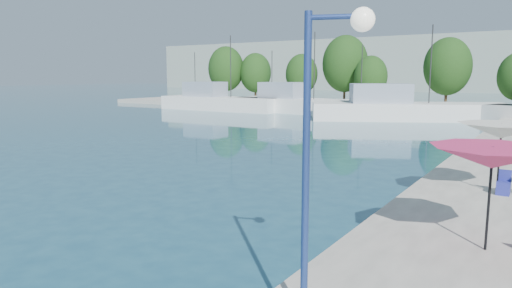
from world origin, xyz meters
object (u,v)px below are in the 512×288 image
Objects in this scene: trawler_01 at (218,102)px; umbrella_white at (501,131)px; trawler_03 at (404,110)px; trawler_02 at (298,104)px; umbrella_pink at (492,158)px; street_lamp at (327,112)px.

trawler_01 is 6.16× the size of umbrella_white.
trawler_03 is 7.09× the size of umbrella_white.
trawler_02 and trawler_03 have the same top height.
trawler_02 is 13.83m from trawler_03.
street_lamp reaches higher than umbrella_pink.
umbrella_white is (36.74, -31.44, 1.72)m from trawler_01.
street_lamp is (10.36, -42.06, 3.02)m from trawler_03.
umbrella_white is 0.56× the size of street_lamp.
street_lamp reaches higher than umbrella_white.
street_lamp is at bearing -97.70° from umbrella_white.
trawler_02 is 46.94m from umbrella_pink.
trawler_02 is 6.73× the size of umbrella_pink.
trawler_02 reaches higher than umbrella_white.
trawler_01 is 6.25× the size of umbrella_pink.
street_lamp is at bearing -55.12° from trawler_02.
umbrella_white is (-0.35, 5.86, -0.01)m from umbrella_pink.
umbrella_pink is (12.18, -37.05, 1.72)m from trawler_03.
trawler_02 is at bearing 98.48° from street_lamp.
trawler_01 is at bearing 134.84° from umbrella_pink.
trawler_03 reaches higher than street_lamp.
trawler_03 is at bearing -2.40° from trawler_02.
street_lamp is (-1.47, -10.87, 1.30)m from umbrella_white.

